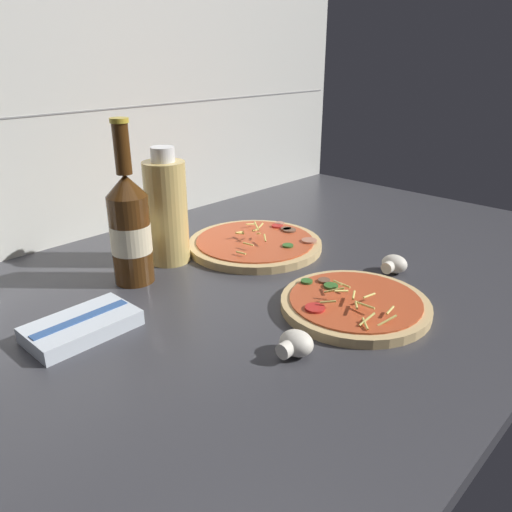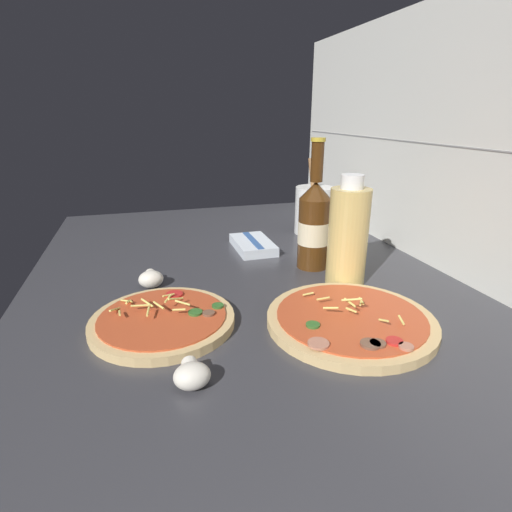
# 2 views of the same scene
# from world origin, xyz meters

# --- Properties ---
(counter_slab) EXTENTS (1.60, 0.90, 0.03)m
(counter_slab) POSITION_xyz_m (0.00, 0.00, 0.01)
(counter_slab) COLOR #38383D
(counter_slab) RESTS_ON ground
(tile_backsplash) EXTENTS (1.60, 0.01, 0.60)m
(tile_backsplash) POSITION_xyz_m (0.00, 0.45, 0.30)
(tile_backsplash) COLOR silver
(tile_backsplash) RESTS_ON ground
(pizza_near) EXTENTS (0.24, 0.24, 0.04)m
(pizza_near) POSITION_xyz_m (0.06, -0.18, 0.03)
(pizza_near) COLOR tan
(pizza_near) RESTS_ON counter_slab
(pizza_far) EXTENTS (0.28, 0.28, 0.05)m
(pizza_far) POSITION_xyz_m (0.14, 0.13, 0.03)
(pizza_far) COLOR tan
(pizza_far) RESTS_ON counter_slab
(beer_bottle) EXTENTS (0.07, 0.07, 0.29)m
(beer_bottle) POSITION_xyz_m (-0.13, 0.18, 0.13)
(beer_bottle) COLOR #47280F
(beer_bottle) RESTS_ON counter_slab
(oil_bottle) EXTENTS (0.08, 0.08, 0.23)m
(oil_bottle) POSITION_xyz_m (-0.03, 0.21, 0.13)
(oil_bottle) COLOR #D6B766
(oil_bottle) RESTS_ON counter_slab
(mushroom_left) EXTENTS (0.05, 0.05, 0.03)m
(mushroom_left) POSITION_xyz_m (0.23, -0.15, 0.04)
(mushroom_left) COLOR white
(mushroom_left) RESTS_ON counter_slab
(mushroom_right) EXTENTS (0.05, 0.05, 0.04)m
(mushroom_right) POSITION_xyz_m (-0.11, -0.19, 0.04)
(mushroom_right) COLOR white
(mushroom_right) RESTS_ON counter_slab
(utensil_crock) EXTENTS (0.11, 0.11, 0.22)m
(utensil_crock) POSITION_xyz_m (-0.39, 0.29, 0.10)
(utensil_crock) COLOR silver
(utensil_crock) RESTS_ON counter_slab
(dish_towel) EXTENTS (0.16, 0.09, 0.03)m
(dish_towel) POSITION_xyz_m (-0.29, 0.08, 0.04)
(dish_towel) COLOR silver
(dish_towel) RESTS_ON counter_slab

